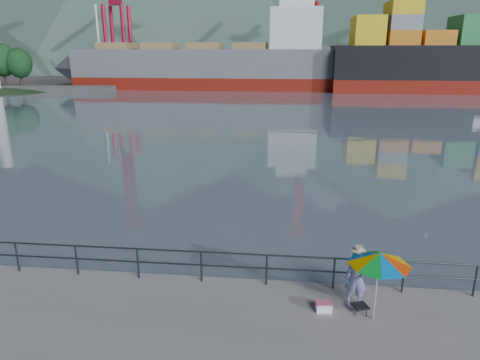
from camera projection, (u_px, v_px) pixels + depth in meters
The scene contains 11 objects.
harbor_water at pixel (282, 73), 135.19m from camera, with size 500.00×280.00×0.00m, color slate.
far_dock at pixel (323, 81), 98.98m from camera, with size 200.00×40.00×0.40m, color #514F4C.
guardrail at pixel (234, 268), 12.98m from camera, with size 22.00×0.06×1.03m.
port_cranes at pixel (440, 1), 83.65m from camera, with size 116.00×28.00×38.40m.
container_stacks at pixel (424, 68), 95.93m from camera, with size 58.00×5.40×7.80m.
fisherman at pixel (356, 279), 11.75m from camera, with size 0.61×0.40×1.66m, color #333D93.
beach_umbrella at pixel (379, 259), 10.84m from camera, with size 1.77×1.77×1.95m.
folding_stool at pixel (360, 309), 11.59m from camera, with size 0.48×0.48×0.25m.
cooler_bag at pixel (324, 307), 11.69m from camera, with size 0.42×0.28×0.24m, color white.
fishing_rod at pixel (351, 287), 12.88m from camera, with size 0.02×0.02×1.88m, color black.
bulk_carrier at pixel (219, 65), 80.10m from camera, with size 50.17×8.68×14.50m.
Camera 1 is at (1.42, -9.86, 6.85)m, focal length 32.00 mm.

